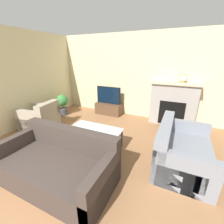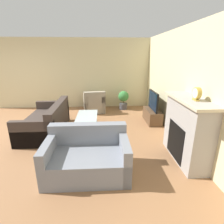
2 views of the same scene
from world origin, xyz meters
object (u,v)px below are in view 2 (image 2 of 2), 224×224
Objects in this scene: tv at (153,101)px; couch_loveseat at (88,157)px; mantel_clock at (197,94)px; armchair_by_window at (94,104)px; potted_plant at (123,99)px; coffee_table at (87,118)px; couch_sectional at (47,122)px.

tv reaches higher than couch_loveseat.
armchair_by_window is at bearing -150.48° from mantel_clock.
mantel_clock is at bearing 12.66° from potted_plant.
couch_loveseat is 4.05m from potted_plant.
coffee_table is at bearing 94.83° from couch_loveseat.
armchair_by_window is 1.36× the size of potted_plant.
coffee_table is (0.66, -2.03, -0.29)m from tv.
couch_sectional and couch_loveseat have the same top height.
couch_sectional reaches higher than coffee_table.
couch_sectional and armchair_by_window have the same top height.
couch_loveseat is at bearing -37.46° from tv.
couch_sectional is 1.60× the size of coffee_table.
coffee_table is (-1.79, -0.15, 0.13)m from couch_loveseat.
tv is 2.39m from mantel_clock.
mantel_clock is at bearing 4.77° from couch_loveseat.
couch_loveseat is 1.23× the size of coffee_table.
tv is 3.67× the size of mantel_clock.
couch_loveseat reaches higher than coffee_table.
mantel_clock reaches higher than coffee_table.
tv is at bearing 139.36° from armchair_by_window.
potted_plant is at bearing 148.96° from coffee_table.
mantel_clock is (1.62, 2.10, 0.99)m from coffee_table.
tv is 0.88× the size of armchair_by_window.
couch_loveseat is 6.10× the size of mantel_clock.
tv reaches higher than potted_plant.
tv is at bearing 108.09° from coffee_table.
coffee_table is 2.46m from potted_plant.
armchair_by_window is 4.15× the size of mantel_clock.
couch_loveseat is (2.45, -1.88, -0.41)m from tv.
potted_plant is 3.06× the size of mantel_clock.
armchair_by_window is (-1.22, -1.91, -0.40)m from tv.
tv is 0.74× the size of coffee_table.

